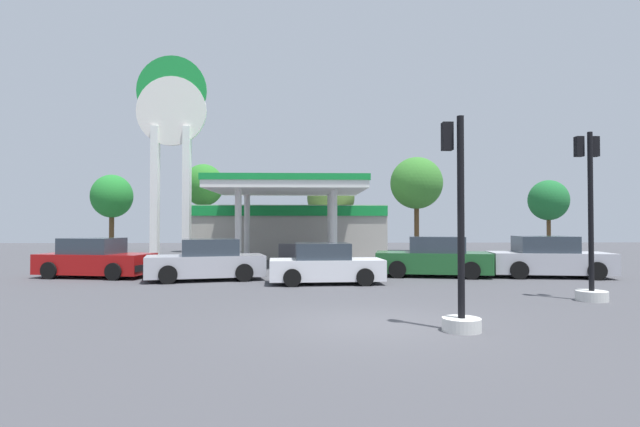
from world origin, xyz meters
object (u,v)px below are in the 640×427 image
object	(u,v)px
car_4	(206,261)
traffic_signal_0	(459,268)
car_2	(95,259)
tree_3	(416,183)
station_pole_sign	(171,131)
tree_1	(204,185)
tree_2	(331,198)
car_1	(326,265)
tree_4	(548,200)
tree_0	(112,197)
car_5	(433,258)
traffic_signal_1	(590,245)
car_0	(548,258)

from	to	relation	value
car_4	traffic_signal_0	size ratio (longest dim) A/B	1.09
car_2	tree_3	world-z (taller)	tree_3
station_pole_sign	tree_1	world-z (taller)	station_pole_sign
tree_2	traffic_signal_0	bearing A→B (deg)	-87.68
tree_3	car_1	bearing A→B (deg)	-111.75
tree_4	tree_0	bearing A→B (deg)	178.25
car_5	traffic_signal_1	world-z (taller)	traffic_signal_1
car_4	car_5	distance (m)	9.03
car_0	car_4	size ratio (longest dim) A/B	1.03
car_5	station_pole_sign	bearing A→B (deg)	148.55
station_pole_sign	tree_0	xyz separation A→B (m)	(-7.47, 10.73, -3.08)
car_1	tree_2	xyz separation A→B (m)	(1.23, 19.84, 3.47)
car_5	tree_4	size ratio (longest dim) A/B	0.87
car_1	car_4	world-z (taller)	car_4
car_0	tree_0	distance (m)	31.37
car_0	car_5	xyz separation A→B (m)	(-4.56, 0.42, -0.01)
tree_1	tree_0	bearing A→B (deg)	171.66
tree_1	tree_3	bearing A→B (deg)	-1.33
car_1	traffic_signal_0	bearing A→B (deg)	-73.30
tree_4	tree_2	bearing A→B (deg)	179.77
car_2	station_pole_sign	bearing A→B (deg)	83.47
car_0	traffic_signal_0	world-z (taller)	traffic_signal_0
traffic_signal_0	tree_4	distance (m)	31.91
tree_1	tree_3	size ratio (longest dim) A/B	0.92
tree_0	tree_4	world-z (taller)	tree_0
car_0	traffic_signal_0	xyz separation A→B (m)	(-6.68, -9.70, 0.50)
station_pole_sign	tree_2	distance (m)	13.98
traffic_signal_1	tree_4	size ratio (longest dim) A/B	0.85
car_5	traffic_signal_1	distance (m)	7.02
car_1	tree_4	xyz separation A→B (m)	(18.11, 19.78, 3.30)
traffic_signal_1	car_2	bearing A→B (deg)	158.40
traffic_signal_0	tree_4	xyz separation A→B (m)	(15.77, 27.61, 2.71)
tree_2	car_2	bearing A→B (deg)	-120.66
tree_0	tree_4	xyz separation A→B (m)	(33.84, -1.04, -0.30)
tree_3	tree_1	bearing A→B (deg)	178.67
tree_2	traffic_signal_1	bearing A→B (deg)	-75.97
tree_0	tree_3	size ratio (longest dim) A/B	0.83
car_1	tree_4	distance (m)	27.02
traffic_signal_0	car_1	bearing A→B (deg)	106.70
traffic_signal_0	traffic_signal_1	bearing A→B (deg)	37.32
car_2	tree_0	size ratio (longest dim) A/B	0.78
tree_4	car_0	bearing A→B (deg)	-116.89
car_2	tree_4	bearing A→B (deg)	32.59
car_4	station_pole_sign	bearing A→B (deg)	113.05
traffic_signal_1	station_pole_sign	bearing A→B (deg)	137.45
car_5	tree_3	size ratio (longest dim) A/B	0.67
station_pole_sign	car_2	xyz separation A→B (m)	(-0.88, -7.73, -6.62)
tree_4	car_2	bearing A→B (deg)	-147.41
tree_3	traffic_signal_1	bearing A→B (deg)	-91.25
traffic_signal_1	tree_3	size ratio (longest dim) A/B	0.65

